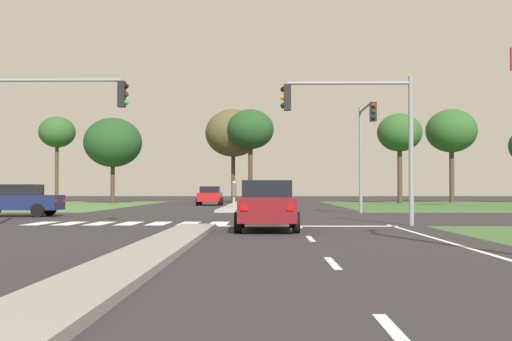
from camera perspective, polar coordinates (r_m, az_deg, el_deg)
ground_plane at (r=31.55m, az=-3.38°, el=-3.98°), size 200.00×200.00×0.00m
median_island_near at (r=12.71m, az=-9.73°, el=-7.22°), size 1.20×22.00×0.14m
median_island_far at (r=56.50m, az=-1.52°, el=-2.85°), size 1.20×36.00×0.14m
lane_dash_near at (r=6.48m, az=11.70°, el=-13.30°), size 0.14×2.00×0.01m
lane_dash_second at (r=12.36m, az=6.40°, el=-7.70°), size 0.14×2.00×0.01m
lane_dash_third at (r=18.32m, az=4.57°, el=-5.70°), size 0.14×2.00×0.01m
lane_dash_fourth at (r=24.29m, az=3.65°, el=-4.69°), size 0.14×2.00×0.01m
lane_dash_fifth at (r=30.28m, az=3.09°, el=-4.07°), size 0.14×2.00×0.01m
edge_line_right at (r=14.25m, az=19.55°, el=-6.80°), size 0.14×24.00×0.01m
stop_bar_near at (r=24.52m, az=4.32°, el=-4.66°), size 6.40×0.50×0.01m
crosswalk_bar_near at (r=27.68m, az=-17.56°, el=-4.24°), size 0.70×2.80×0.01m
crosswalk_bar_second at (r=27.34m, az=-15.27°, el=-4.29°), size 0.70×2.80×0.01m
crosswalk_bar_third at (r=27.04m, az=-12.92°, el=-4.33°), size 0.70×2.80×0.01m
crosswalk_bar_fourth at (r=26.79m, az=-10.53°, el=-4.37°), size 0.70×2.80×0.01m
crosswalk_bar_fifth at (r=26.59m, az=-8.09°, el=-4.40°), size 0.70×2.80×0.01m
crosswalk_bar_sixth at (r=26.44m, az=-5.62°, el=-4.43°), size 0.70×2.80×0.01m
crosswalk_bar_seventh at (r=26.33m, az=-3.12°, el=-4.45°), size 0.70×2.80×0.01m
car_maroon_near at (r=21.99m, az=0.92°, el=-2.90°), size 1.97×4.55×1.60m
car_red_second at (r=56.55m, az=-3.87°, el=-2.11°), size 2.02×4.22×1.56m
car_navy_third at (r=35.32m, az=-19.41°, el=-2.34°), size 4.40×2.00×1.56m
traffic_signal_near_left at (r=26.25m, az=-17.20°, el=4.06°), size 4.97×0.32×5.59m
traffic_signal_far_right at (r=36.81m, az=9.10°, el=2.72°), size 0.32×4.86×5.91m
traffic_signal_near_right at (r=25.21m, az=8.85°, el=4.03°), size 4.85×0.32×5.46m
pedestrian_at_median at (r=45.30m, az=-1.86°, el=-1.74°), size 0.34×0.34×1.73m
treeline_near at (r=71.69m, az=-16.29°, el=3.04°), size 3.67×3.67×8.65m
treeline_second at (r=66.20m, az=-11.88°, el=2.29°), size 5.51×5.51×8.11m
treeline_third at (r=67.63m, az=-1.92°, el=3.13°), size 5.53×5.53×9.25m
treeline_fourth at (r=65.33m, az=-0.47°, el=3.42°), size 4.49×4.49×8.98m
treeline_fifth at (r=66.11m, az=11.92°, el=3.07°), size 4.24×4.24×8.51m
treeline_seventh at (r=71.05m, az=16.02°, el=3.17°), size 5.09×5.09×9.34m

